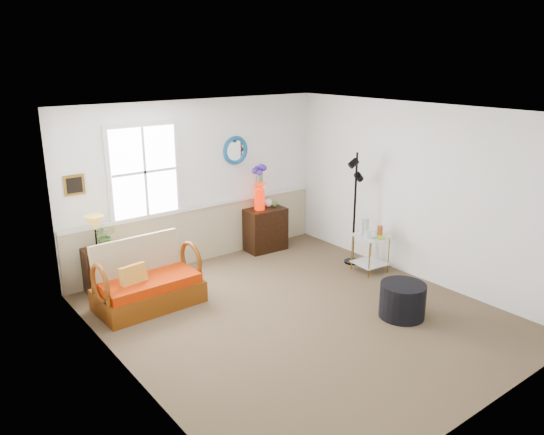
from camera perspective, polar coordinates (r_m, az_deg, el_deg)
floor at (r=6.97m, az=2.99°, el=-10.54°), size 4.50×5.00×0.01m
ceiling at (r=6.22m, az=3.36°, el=11.24°), size 4.50×5.00×0.01m
walls at (r=6.48m, az=3.16°, el=-0.28°), size 4.51×5.01×2.60m
wainscot at (r=8.68m, az=-7.66°, el=-1.80°), size 4.46×0.02×0.90m
chair_rail at (r=8.53m, az=-7.75°, el=1.18°), size 4.46×0.04×0.06m
window at (r=7.97m, az=-13.56°, el=4.79°), size 1.14×0.06×1.44m
picture at (r=7.65m, az=-20.52°, el=3.29°), size 0.28×0.03×0.28m
mirror at (r=8.71m, az=-3.99°, el=7.23°), size 0.47×0.07×0.47m
loveseat at (r=7.24m, az=-13.23°, el=-6.03°), size 1.37×0.80×0.89m
throw_pillow at (r=7.10m, az=-14.65°, el=-6.38°), size 0.37×0.14×0.36m
lamp_stand at (r=7.89m, az=-18.20°, el=-5.46°), size 0.38×0.38×0.65m
table_lamp at (r=7.68m, az=-18.45°, el=-1.57°), size 0.34×0.34×0.49m
potted_plant at (r=7.78m, az=-17.51°, el=-2.14°), size 0.30×0.33×0.26m
cabinet at (r=9.12m, az=-0.77°, el=-1.26°), size 0.71×0.48×0.73m
flower_vase at (r=8.86m, az=-1.36°, el=3.22°), size 0.26×0.26×0.76m
side_table at (r=8.36m, az=10.52°, el=-3.78°), size 0.51×0.51×0.59m
tabletop_items at (r=8.23m, az=10.76°, el=-1.02°), size 0.52×0.52×0.25m
floor_lamp at (r=8.46m, az=8.88°, el=0.90°), size 0.31×0.31×1.81m
ottoman at (r=7.06m, az=13.85°, el=-8.65°), size 0.76×0.76×0.45m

